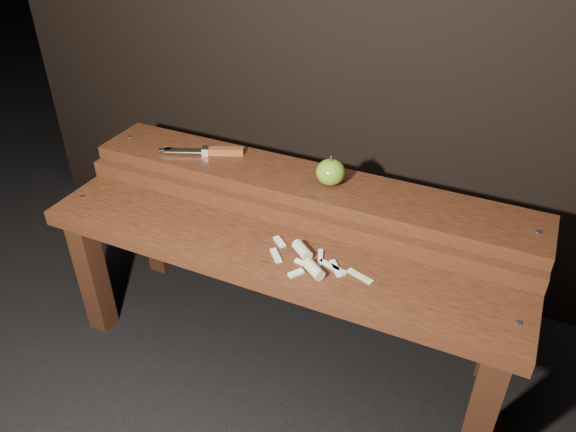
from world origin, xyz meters
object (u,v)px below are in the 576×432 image
at_px(bench_front_tier, 267,275).
at_px(knife, 215,151).
at_px(bench_rear_tier, 305,207).
at_px(apple, 331,172).

bearing_deg(bench_front_tier, knife, 138.69).
bearing_deg(bench_front_tier, bench_rear_tier, 90.00).
xyz_separation_m(bench_front_tier, apple, (0.07, 0.23, 0.18)).
bearing_deg(apple, knife, 177.73).
height_order(apple, knife, apple).
relative_size(bench_front_tier, knife, 5.33).
relative_size(bench_front_tier, bench_rear_tier, 1.00).
bearing_deg(knife, apple, -2.27).
distance_m(bench_front_tier, bench_rear_tier, 0.23).
height_order(bench_rear_tier, apple, apple).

